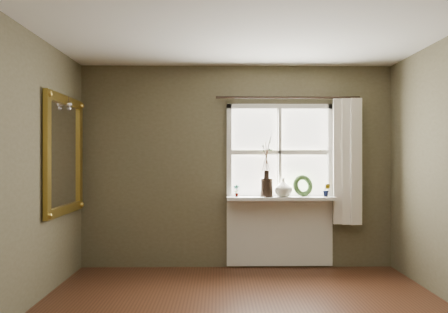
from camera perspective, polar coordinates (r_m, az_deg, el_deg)
name	(u,v)px	position (r m, az deg, el deg)	size (l,w,h in m)	color
ceiling	(249,5)	(3.59, 3.27, 19.18)	(4.50, 4.50, 0.00)	silver
wall_back	(237,166)	(5.68, 1.66, -1.28)	(4.00, 0.10, 2.60)	brown
wall_front	(313,203)	(1.11, 11.61, -6.01)	(4.00, 0.10, 2.60)	brown
window_frame	(280,152)	(5.66, 7.26, 0.54)	(1.36, 0.06, 1.24)	silver
window_sill	(281,198)	(5.58, 7.42, -5.42)	(1.36, 0.26, 0.04)	silver
window_apron	(280,232)	(5.74, 7.27, -9.70)	(1.36, 0.04, 0.88)	silver
dark_jug	(266,187)	(5.54, 5.57, -4.03)	(0.16, 0.16, 0.24)	black
cream_vase	(283,187)	(5.57, 7.76, -4.01)	(0.22, 0.22, 0.23)	beige
wreath	(303,188)	(5.65, 10.27, -4.07)	(0.28, 0.28, 0.07)	#273F1C
potted_plant_left	(236,191)	(5.52, 1.64, -4.47)	(0.08, 0.05, 0.15)	#273F1C
potted_plant_right	(326,190)	(5.68, 13.24, -4.27)	(0.09, 0.07, 0.17)	#273F1C
curtain	(347,161)	(5.74, 15.73, -0.62)	(0.36, 0.12, 1.59)	silver
curtain_rod	(288,97)	(5.67, 8.36, 7.64)	(0.03, 0.03, 1.84)	black
gilt_mirror	(65,155)	(5.20, -20.11, 0.23)	(0.10, 1.11, 1.32)	white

